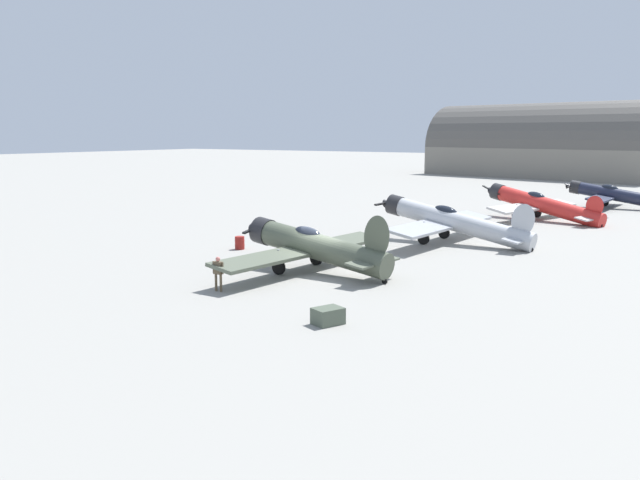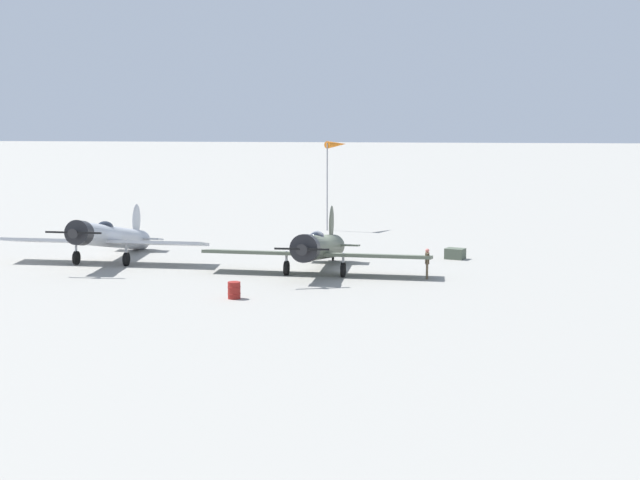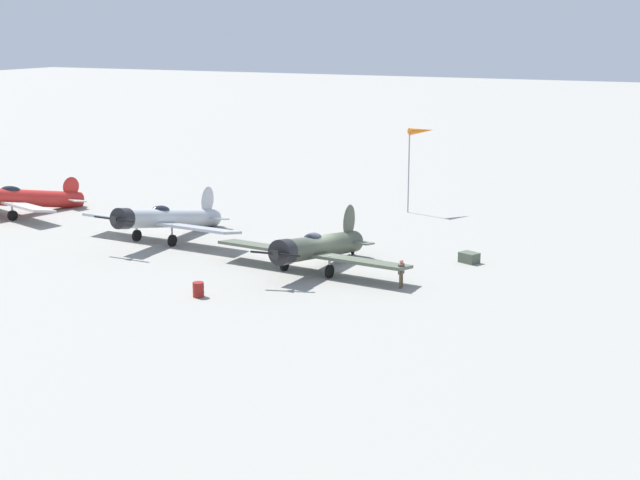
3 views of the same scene
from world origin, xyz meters
name	(u,v)px [view 3 (image 3 of 3)]	position (x,y,z in m)	size (l,w,h in m)	color
ground_plane	(320,269)	(0.00, 0.00, 0.00)	(400.00, 400.00, 0.00)	gray
airplane_foreground	(316,248)	(0.49, -0.05, 1.43)	(9.74, 12.88, 3.48)	#4C5442
airplane_mid_apron	(166,219)	(-2.23, -12.95, 1.50)	(11.11, 12.34, 3.20)	#B7BABF
airplane_far_line	(17,198)	(-4.10, -28.32, 1.37)	(11.74, 10.77, 3.13)	red
ground_crew_mechanic	(401,271)	(1.82, 6.01, 1.01)	(0.65, 0.23, 1.66)	brown
equipment_crate	(469,258)	(-5.41, 7.78, 0.33)	(1.21, 1.37, 0.66)	#4C5647
fuel_drum	(198,290)	(8.33, -3.37, 0.42)	(0.65, 0.65, 0.83)	maroon
windsock_mast	(421,134)	(-19.52, -0.73, 6.16)	(2.32, 1.72, 6.70)	gray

